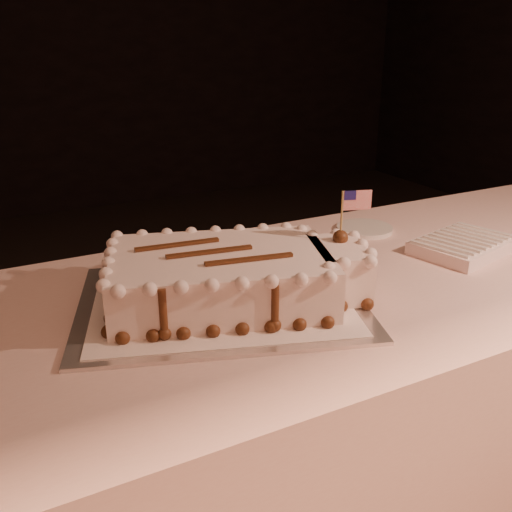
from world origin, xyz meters
name	(u,v)px	position (x,y,z in m)	size (l,w,h in m)	color
banquet_table	(290,428)	(0.00, 0.60, 0.38)	(2.40, 0.80, 0.75)	beige
cake_board	(221,302)	(-0.18, 0.60, 0.75)	(0.57, 0.43, 0.01)	silver
doily	(221,300)	(-0.18, 0.60, 0.76)	(0.51, 0.39, 0.00)	white
sheet_cake	(235,276)	(-0.15, 0.59, 0.81)	(0.57, 0.42, 0.21)	white
napkin_stack	(462,246)	(0.48, 0.59, 0.77)	(0.27, 0.22, 0.04)	white
side_plate	(365,229)	(0.37, 0.83, 0.76)	(0.15, 0.15, 0.01)	silver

